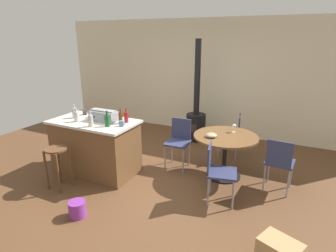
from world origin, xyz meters
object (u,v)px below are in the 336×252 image
Objects in this scene: cup_1 at (93,114)px; plastic_bucket at (77,209)px; folding_chair_far at (217,169)px; dining_table at (225,145)px; folding_chair_near at (179,139)px; bottle_1 at (75,113)px; bottle_0 at (91,120)px; folding_chair_right at (232,132)px; wooden_stool at (57,159)px; toolbox at (104,116)px; wood_stove at (196,118)px; bottle_5 at (76,116)px; wine_glass at (234,126)px; bottle_4 at (121,118)px; serving_bowl at (211,135)px; bottle_2 at (107,120)px; folding_chair_left at (279,161)px; bottle_3 at (126,117)px; cup_2 at (85,112)px; cup_0 at (122,123)px; kitchen_island at (96,146)px.

cup_1 is 1.75m from plastic_bucket.
dining_table is at bearing 96.85° from folding_chair_far.
folding_chair_near is 1.88m from bottle_1.
folding_chair_right is at bearing 46.60° from bottle_0.
toolbox is (0.34, 0.76, 0.54)m from wooden_stool.
wood_stove is at bearing 97.84° from folding_chair_near.
bottle_5 is (-2.28, -0.95, 0.46)m from dining_table.
folding_chair_far is 5.96× the size of wine_glass.
bottle_4 is 1.77× the size of wine_glass.
toolbox reaches higher than serving_bowl.
wood_stove is at bearing 126.02° from dining_table.
bottle_2 is 0.23m from bottle_4.
bottle_1 is 0.92m from bottle_4.
folding_chair_left is at bearing -25.18° from wine_glass.
bottle_4 is 1.53m from plastic_bucket.
bottle_3 is at bearing 14.38° from toolbox.
wooden_stool is 0.78× the size of folding_chair_far.
bottle_0 is 0.75m from cup_2.
bottle_1 reaches higher than cup_0.
bottle_4 is (-0.51, -2.16, 0.51)m from wood_stove.
bottle_3 reaches higher than cup_2.
bottle_0 reaches higher than toolbox.
cup_1 reaches higher than dining_table.
wooden_stool is at bearing 149.87° from plastic_bucket.
cup_2 is at bearing 103.47° from wooden_stool.
kitchen_island is 1.71× the size of folding_chair_far.
bottle_0 reaches higher than kitchen_island.
folding_chair_near is at bearing 33.84° from kitchen_island.
cup_2 is at bearing 126.02° from plastic_bucket.
dining_table is 2.34m from cup_1.
folding_chair_far is 1.65m from folding_chair_right.
folding_chair_near reaches higher than serving_bowl.
bottle_2 is (-1.58, -1.80, 0.52)m from folding_chair_right.
bottle_4 is 1.41× the size of serving_bowl.
bottle_1 is 0.94× the size of bottle_4.
toolbox is at bearing 22.61° from kitchen_island.
kitchen_island is 5.79× the size of bottle_0.
kitchen_island is 2.20× the size of wooden_stool.
serving_bowl is at bearing -62.24° from wood_stove.
cup_0 is 0.75× the size of wine_glass.
folding_chair_left is 3.65× the size of bottle_1.
serving_bowl is (1.70, 0.87, -0.26)m from bottle_0.
cup_2 reaches higher than folding_chair_near.
folding_chair_right is 7.28× the size of cup_1.
wood_stove is 2.17m from bottle_3.
serving_bowl is (-1.05, -0.04, 0.26)m from folding_chair_left.
folding_chair_near is at bearing 53.89° from cup_0.
toolbox reaches higher than folding_chair_far.
kitchen_island is 1.69× the size of folding_chair_right.
toolbox is 1.81m from serving_bowl.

